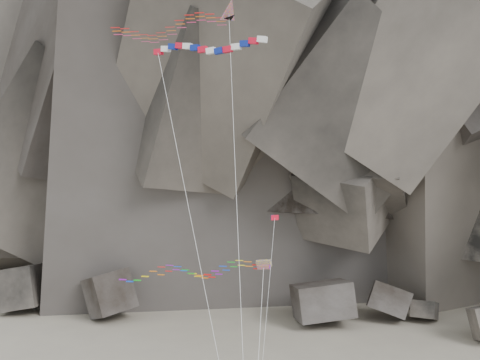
# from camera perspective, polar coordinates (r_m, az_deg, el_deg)

# --- Properties ---
(headland) EXTENTS (110.00, 70.00, 84.00)m
(headland) POSITION_cam_1_polar(r_m,az_deg,el_deg) (113.07, 7.10, 13.04)
(headland) COLOR #5E554D
(headland) RESTS_ON ground
(boulder_field) EXTENTS (74.68, 13.98, 8.06)m
(boulder_field) POSITION_cam_1_polar(r_m,az_deg,el_deg) (78.78, 3.47, -11.90)
(boulder_field) COLOR #47423F
(boulder_field) RESTS_ON ground
(delta_kite) EXTENTS (14.54, 14.33, 33.18)m
(delta_kite) POSITION_cam_1_polar(r_m,az_deg,el_deg) (49.85, -7.25, 14.15)
(delta_kite) COLOR red
(delta_kite) RESTS_ON ground
(banner_kite) EXTENTS (9.22, 9.71, 29.20)m
(banner_kite) POSITION_cam_1_polar(r_m,az_deg,el_deg) (43.60, -3.11, 12.14)
(banner_kite) COLOR red
(banner_kite) RESTS_ON ground
(parafoil_kite) EXTENTS (12.58, 10.31, 13.32)m
(parafoil_kite) POSITION_cam_1_polar(r_m,az_deg,el_deg) (46.26, -5.11, -8.56)
(parafoil_kite) COLOR yellow
(parafoil_kite) RESTS_ON ground
(pennant_kite) EXTENTS (0.55, 10.45, 16.58)m
(pennant_kite) POSITION_cam_1_polar(r_m,az_deg,el_deg) (43.15, 2.90, -7.96)
(pennant_kite) COLOR red
(pennant_kite) RESTS_ON ground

